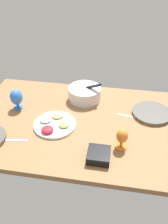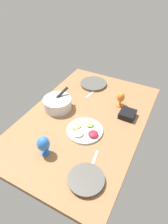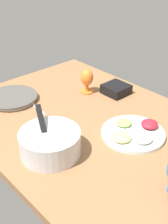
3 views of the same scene
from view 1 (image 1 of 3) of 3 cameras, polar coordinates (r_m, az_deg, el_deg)
The scene contains 9 objects.
ground_plane at distance 176.66cm, azimuth -1.62°, elevation -2.66°, with size 160.00×104.00×4.00cm, color #8C603D.
dinner_plate_right at distance 187.99cm, azimuth 15.99°, elevation -0.23°, with size 29.53×29.53×2.69cm.
mixing_bowl at distance 195.64cm, azimuth 0.15°, elevation 4.57°, with size 27.43×26.76×17.92cm.
fruit_platter at distance 171.60cm, azimuth -7.24°, elevation -2.82°, with size 30.59×30.59×5.15cm.
hurricane_glass_blue at distance 189.91cm, azimuth -16.01°, elevation 3.37°, with size 9.68×9.68×16.79cm.
hurricane_glass_orange at distance 150.99cm, azimuth 9.15°, elevation -6.02°, with size 7.96×7.96×14.77cm.
square_bowl_black at distance 146.51cm, azimuth 3.59°, elevation -10.26°, with size 14.01×14.01×5.51cm.
fork_by_left_plate at distance 166.13cm, azimuth -16.52°, elevation -6.51°, with size 18.00×1.80×0.60cm, color silver.
fork_by_right_plate at distance 182.56cm, azimuth 10.75°, elevation -0.99°, with size 18.00×1.80×0.60cm, color silver.
Camera 1 is at (27.41, -133.92, 109.91)cm, focal length 37.90 mm.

